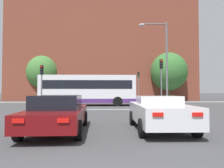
% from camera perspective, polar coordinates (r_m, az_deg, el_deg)
% --- Properties ---
extents(stop_line_strip, '(8.04, 0.30, 0.01)m').
position_cam_1_polar(stop_line_strip, '(18.63, -2.20, -6.67)').
color(stop_line_strip, silver).
rests_on(stop_line_strip, ground_plane).
extents(far_pavement, '(68.93, 2.50, 0.01)m').
position_cam_1_polar(far_pavement, '(31.62, -2.23, -4.74)').
color(far_pavement, gray).
rests_on(far_pavement, ground_plane).
extents(brick_civic_building, '(32.92, 13.02, 25.80)m').
position_cam_1_polar(brick_civic_building, '(42.75, -2.57, 9.84)').
color(brick_civic_building, brown).
rests_on(brick_civic_building, ground_plane).
extents(car_saloon_left, '(2.14, 4.92, 1.38)m').
position_cam_1_polar(car_saloon_left, '(8.62, -14.00, -7.33)').
color(car_saloon_left, '#600C0F').
rests_on(car_saloon_left, ground_plane).
extents(car_roadster_right, '(2.10, 4.49, 1.35)m').
position_cam_1_polar(car_roadster_right, '(8.91, 12.29, -7.22)').
color(car_roadster_right, silver).
rests_on(car_roadster_right, ground_plane).
extents(bus_crossing_lead, '(10.15, 2.69, 3.26)m').
position_cam_1_polar(bus_crossing_lead, '(23.84, -6.28, -1.43)').
color(bus_crossing_lead, silver).
rests_on(bus_crossing_lead, ground_plane).
extents(traffic_light_near_left, '(0.26, 0.31, 3.81)m').
position_cam_1_polar(traffic_light_near_left, '(19.74, -17.92, 1.17)').
color(traffic_light_near_left, slate).
rests_on(traffic_light_near_left, ground_plane).
extents(traffic_light_near_right, '(0.26, 0.31, 4.39)m').
position_cam_1_polar(traffic_light_near_right, '(19.90, 12.77, 2.13)').
color(traffic_light_near_right, slate).
rests_on(traffic_light_near_right, ground_plane).
extents(traffic_light_far_left, '(0.26, 0.31, 3.94)m').
position_cam_1_polar(traffic_light_far_left, '(31.31, -12.54, 0.14)').
color(traffic_light_far_left, slate).
rests_on(traffic_light_far_left, ground_plane).
extents(traffic_light_far_right, '(0.26, 0.31, 4.37)m').
position_cam_1_polar(traffic_light_far_right, '(31.52, 6.95, 0.58)').
color(traffic_light_far_right, slate).
rests_on(traffic_light_far_right, ground_plane).
extents(street_lamp_junction, '(2.46, 0.36, 7.40)m').
position_cam_1_polar(street_lamp_junction, '(19.01, 12.87, 7.20)').
color(street_lamp_junction, slate).
rests_on(street_lamp_junction, ground_plane).
extents(pedestrian_waiting, '(0.43, 0.45, 1.77)m').
position_cam_1_polar(pedestrian_waiting, '(32.68, -16.37, -2.75)').
color(pedestrian_waiting, '#333851').
rests_on(pedestrian_waiting, ground_plane).
extents(pedestrian_walking_east, '(0.33, 0.45, 1.75)m').
position_cam_1_polar(pedestrian_walking_east, '(31.22, -0.23, -2.89)').
color(pedestrian_walking_east, black).
rests_on(pedestrian_walking_east, ground_plane).
extents(pedestrian_walking_west, '(0.40, 0.25, 1.76)m').
position_cam_1_polar(pedestrian_walking_west, '(31.01, 5.37, -2.87)').
color(pedestrian_walking_west, '#333851').
rests_on(pedestrian_walking_west, ground_plane).
extents(tree_by_building, '(5.38, 5.38, 7.55)m').
position_cam_1_polar(tree_by_building, '(38.03, -17.57, 2.93)').
color(tree_by_building, '#4C3823').
rests_on(tree_by_building, ground_plane).
extents(tree_kerbside, '(5.84, 5.84, 7.81)m').
position_cam_1_polar(tree_kerbside, '(36.30, 14.63, 3.15)').
color(tree_kerbside, '#4C3823').
rests_on(tree_kerbside, ground_plane).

